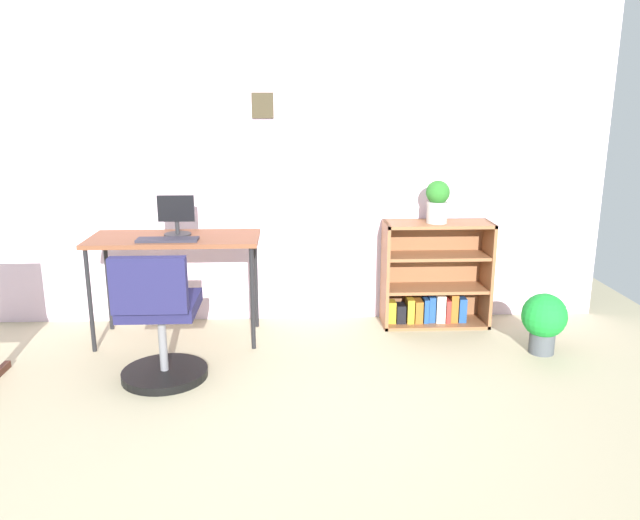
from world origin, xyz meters
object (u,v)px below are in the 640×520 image
at_px(potted_plant_floor, 544,319).
at_px(potted_plant_on_shelf, 437,200).
at_px(desk, 175,246).
at_px(bookshelf_low, 434,279).
at_px(keyboard, 168,240).
at_px(monitor, 177,216).
at_px(office_chair, 159,326).

bearing_deg(potted_plant_floor, potted_plant_on_shelf, 137.67).
xyz_separation_m(desk, bookshelf_low, (1.87, 0.24, -0.34)).
relative_size(keyboard, potted_plant_on_shelf, 1.31).
distance_m(potted_plant_on_shelf, potted_plant_floor, 1.10).
distance_m(monitor, office_chair, 0.91).
height_order(monitor, keyboard, monitor).
relative_size(monitor, bookshelf_low, 0.35).
bearing_deg(bookshelf_low, desk, -172.65).
xyz_separation_m(desk, monitor, (0.02, 0.04, 0.20)).
distance_m(desk, bookshelf_low, 1.92).
height_order(keyboard, bookshelf_low, bookshelf_low).
bearing_deg(keyboard, potted_plant_on_shelf, 9.73).
distance_m(desk, potted_plant_on_shelf, 1.89).
bearing_deg(bookshelf_low, keyboard, -168.76).
relative_size(desk, bookshelf_low, 1.46).
height_order(desk, potted_plant_on_shelf, potted_plant_on_shelf).
xyz_separation_m(office_chair, bookshelf_low, (1.85, 0.95, -0.01)).
xyz_separation_m(monitor, potted_plant_on_shelf, (1.84, 0.15, 0.07)).
bearing_deg(desk, keyboard, -97.60).
bearing_deg(office_chair, bookshelf_low, 27.13).
bearing_deg(bookshelf_low, potted_plant_on_shelf, -102.20).
height_order(monitor, office_chair, monitor).
xyz_separation_m(keyboard, bookshelf_low, (1.89, 0.38, -0.41)).
xyz_separation_m(monitor, office_chair, (0.00, -0.75, -0.52)).
bearing_deg(bookshelf_low, office_chair, -152.87).
height_order(desk, office_chair, office_chair).
bearing_deg(potted_plant_floor, bookshelf_low, 134.55).
bearing_deg(keyboard, bookshelf_low, 11.24).
relative_size(desk, potted_plant_floor, 2.81).
xyz_separation_m(office_chair, potted_plant_floor, (2.46, 0.33, -0.12)).
height_order(keyboard, office_chair, office_chair).
distance_m(keyboard, potted_plant_floor, 2.56).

